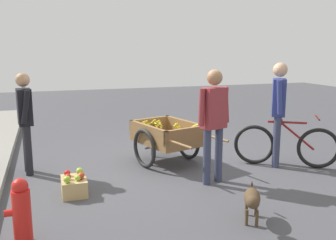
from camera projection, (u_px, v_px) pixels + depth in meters
ground_plane at (169, 165)px, 6.20m from camera, size 24.00×24.00×0.00m
fruit_cart at (167, 137)px, 6.24m from camera, size 1.80×1.20×0.73m
vendor_person at (214, 116)px, 5.21m from camera, size 0.29×0.53×1.62m
bicycle at (286, 145)px, 6.09m from camera, size 0.93×1.44×0.85m
cyclist_person at (278, 105)px, 6.00m from camera, size 0.45×0.35×1.68m
dog at (252, 199)px, 4.12m from camera, size 0.60×0.39×0.40m
fire_hydrant at (21, 211)px, 3.67m from camera, size 0.25×0.25×0.67m
plastic_bucket at (147, 134)px, 7.78m from camera, size 0.22×0.22×0.29m
apple_crate at (74, 185)px, 4.94m from camera, size 0.44×0.32×0.32m
bystander_person at (25, 115)px, 5.63m from camera, size 0.52×0.24×1.55m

